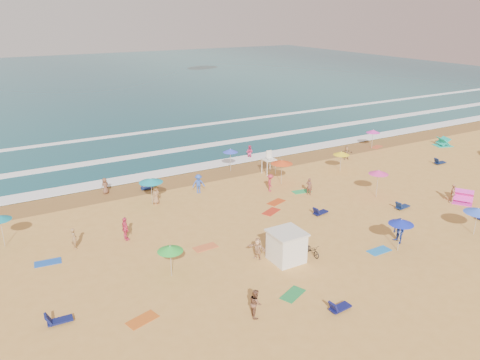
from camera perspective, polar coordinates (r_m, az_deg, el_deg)
ground at (r=37.59m, az=4.59°, el=-4.89°), size 220.00×220.00×0.00m
ocean at (r=114.76m, az=-20.07°, el=11.06°), size 220.00×140.00×0.18m
wet_sand at (r=47.63m, az=-3.85°, el=0.67°), size 220.00×220.00×0.00m
surf_foam at (r=55.29m, az=-7.88°, el=3.41°), size 200.00×18.70×0.05m
cabana at (r=31.52m, az=5.68°, el=-8.12°), size 2.00×2.00×2.00m
cabana_roof at (r=31.03m, az=5.75°, el=-6.40°), size 2.20×2.20×0.12m
bicycle at (r=32.61m, az=8.72°, el=-8.41°), size 0.60×1.59×0.82m
lifeguard_stand at (r=47.50m, az=3.52°, el=1.95°), size 1.20×1.20×2.10m
beach_umbrellas at (r=36.09m, az=6.44°, el=-2.37°), size 56.29×29.72×0.78m
loungers at (r=40.03m, az=14.42°, el=-3.61°), size 48.86×23.87×0.34m
towels at (r=37.22m, az=6.61°, el=-5.20°), size 41.15×21.83×0.03m
popup_tents at (r=53.86m, az=24.39°, el=1.85°), size 16.05×14.96×1.20m
beachgoers at (r=38.76m, az=1.23°, el=-2.71°), size 44.00×26.07×2.14m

